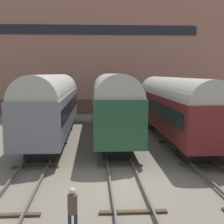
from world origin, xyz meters
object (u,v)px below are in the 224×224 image
object	(u,v)px
train_car_maroon	(174,105)
person_worker	(72,207)
train_car_grey	(53,103)
train_car_green	(112,101)

from	to	relation	value
train_car_maroon	person_worker	distance (m)	15.93
person_worker	train_car_grey	bearing A→B (deg)	99.48
train_car_maroon	train_car_green	bearing A→B (deg)	160.84
train_car_green	person_worker	bearing A→B (deg)	-97.83
train_car_grey	train_car_green	bearing A→B (deg)	3.28
train_car_maroon	train_car_grey	size ratio (longest dim) A/B	0.95
train_car_green	person_worker	xyz separation A→B (m)	(-2.18, -15.87, -2.01)
train_car_grey	train_car_green	xyz separation A→B (m)	(4.79, 0.27, 0.04)
train_car_maroon	train_car_grey	distance (m)	9.67
train_car_maroon	train_car_grey	xyz separation A→B (m)	(-9.57, 1.39, 0.12)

